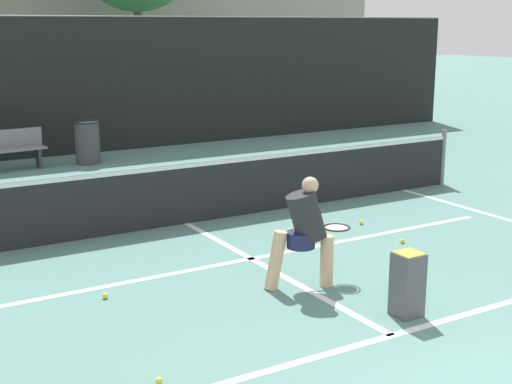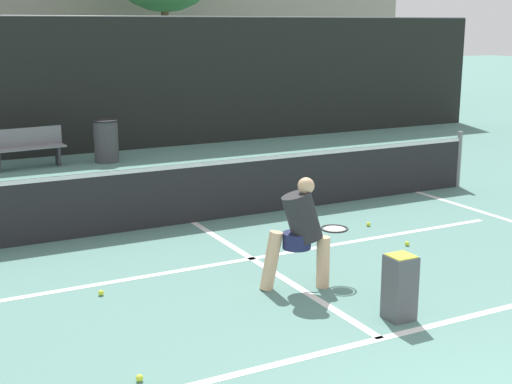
% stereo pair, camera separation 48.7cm
% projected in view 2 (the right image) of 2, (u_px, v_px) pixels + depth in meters
% --- Properties ---
extents(court_baseline_near, '(11.00, 0.10, 0.01)m').
position_uv_depth(court_baseline_near, '(381.00, 339.00, 7.09)').
color(court_baseline_near, white).
rests_on(court_baseline_near, ground).
extents(court_service_line, '(8.25, 0.10, 0.01)m').
position_uv_depth(court_service_line, '(252.00, 259.00, 9.51)').
color(court_service_line, white).
rests_on(court_service_line, ground).
extents(court_center_mark, '(0.10, 4.82, 0.01)m').
position_uv_depth(court_center_mark, '(266.00, 267.00, 9.17)').
color(court_center_mark, white).
rests_on(court_center_mark, ground).
extents(net, '(11.09, 0.09, 1.07)m').
position_uv_depth(net, '(193.00, 191.00, 11.13)').
color(net, slate).
rests_on(net, ground).
extents(fence_back, '(24.00, 0.06, 3.25)m').
position_uv_depth(fence_back, '(79.00, 86.00, 16.83)').
color(fence_back, black).
rests_on(fence_back, ground).
extents(player_practicing, '(1.22, 0.51, 1.35)m').
position_uv_depth(player_practicing, '(301.00, 230.00, 8.31)').
color(player_practicing, '#DBAD84').
rests_on(player_practicing, ground).
extents(tennis_ball_scattered_0, '(0.07, 0.07, 0.07)m').
position_uv_depth(tennis_ball_scattered_0, '(368.00, 224.00, 11.03)').
color(tennis_ball_scattered_0, '#D1E033').
rests_on(tennis_ball_scattered_0, ground).
extents(tennis_ball_scattered_2, '(0.07, 0.07, 0.07)m').
position_uv_depth(tennis_ball_scattered_2, '(140.00, 378.00, 6.24)').
color(tennis_ball_scattered_2, '#D1E033').
rests_on(tennis_ball_scattered_2, ground).
extents(tennis_ball_scattered_4, '(0.07, 0.07, 0.07)m').
position_uv_depth(tennis_ball_scattered_4, '(101.00, 293.00, 8.22)').
color(tennis_ball_scattered_4, '#D1E033').
rests_on(tennis_ball_scattered_4, ground).
extents(tennis_ball_scattered_6, '(0.07, 0.07, 0.07)m').
position_uv_depth(tennis_ball_scattered_6, '(295.00, 231.00, 10.67)').
color(tennis_ball_scattered_6, '#D1E033').
rests_on(tennis_ball_scattered_6, ground).
extents(tennis_ball_scattered_7, '(0.07, 0.07, 0.07)m').
position_uv_depth(tennis_ball_scattered_7, '(407.00, 244.00, 10.06)').
color(tennis_ball_scattered_7, '#D1E033').
rests_on(tennis_ball_scattered_7, ground).
extents(ball_hopper, '(0.28, 0.28, 0.71)m').
position_uv_depth(ball_hopper, '(400.00, 286.00, 7.50)').
color(ball_hopper, '#4C4C51').
rests_on(ball_hopper, ground).
extents(courtside_bench, '(1.63, 0.53, 0.86)m').
position_uv_depth(courtside_bench, '(27.00, 146.00, 15.41)').
color(courtside_bench, slate).
rests_on(courtside_bench, ground).
extents(trash_bin, '(0.57, 0.57, 0.96)m').
position_uv_depth(trash_bin, '(106.00, 141.00, 16.07)').
color(trash_bin, '#3F3F42').
rests_on(trash_bin, ground).
extents(parked_car, '(1.85, 4.05, 1.40)m').
position_uv_depth(parked_car, '(101.00, 111.00, 20.58)').
color(parked_car, black).
rests_on(parked_car, ground).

